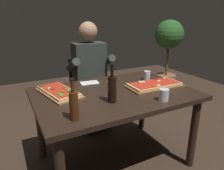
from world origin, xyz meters
TOP-DOWN VIEW (x-y plane):
  - ground_plane at (0.00, 0.00)m, footprint 6.40×6.40m
  - dining_table at (0.00, 0.00)m, footprint 1.40×0.96m
  - pizza_rectangular_front at (0.41, -0.06)m, footprint 0.54×0.27m
  - pizza_rectangular_left at (-0.46, 0.19)m, footprint 0.34×0.52m
  - wine_bottle_dark at (-0.48, -0.34)m, footprint 0.06×0.06m
  - oil_bottle_amber at (-0.13, -0.19)m, footprint 0.07×0.07m
  - tumbler_near_camera at (0.25, -0.36)m, footprint 0.08×0.08m
  - tumbler_far_side at (0.48, 0.16)m, footprint 0.07×0.07m
  - napkin_cutlery_set at (-0.11, 0.34)m, footprint 0.19×0.13m
  - diner_chair at (0.07, 0.86)m, footprint 0.44×0.44m
  - seated_diner at (0.07, 0.74)m, footprint 0.53×0.41m
  - potted_plant_corner at (1.68, 1.17)m, footprint 0.48×0.48m

SIDE VIEW (x-z plane):
  - ground_plane at x=0.00m, z-range 0.00..0.00m
  - diner_chair at x=0.07m, z-range 0.05..0.92m
  - dining_table at x=0.00m, z-range 0.27..1.01m
  - seated_diner at x=0.07m, z-range 0.08..1.41m
  - napkin_cutlery_set at x=-0.11m, z-range 0.74..0.75m
  - pizza_rectangular_front at x=0.41m, z-range 0.73..0.78m
  - pizza_rectangular_left at x=-0.46m, z-range 0.74..0.78m
  - tumbler_near_camera at x=0.25m, z-range 0.73..0.83m
  - tumbler_far_side at x=0.48m, z-range 0.74..0.84m
  - potted_plant_corner at x=1.68m, z-range 0.15..1.49m
  - wine_bottle_dark at x=-0.48m, z-range 0.71..0.99m
  - oil_bottle_amber at x=-0.13m, z-range 0.70..1.01m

